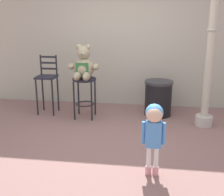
# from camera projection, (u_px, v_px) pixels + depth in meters

# --- Properties ---
(ground_plane) EXTENTS (24.00, 24.00, 0.00)m
(ground_plane) POSITION_uv_depth(u_px,v_px,m) (106.00, 142.00, 4.32)
(ground_plane) COLOR #815E59
(building_wall) EXTENTS (6.06, 0.30, 3.87)m
(building_wall) POSITION_uv_depth(u_px,v_px,m) (122.00, 12.00, 5.82)
(building_wall) COLOR #A8A795
(building_wall) RESTS_ON ground_plane
(bar_stool_with_teddy) EXTENTS (0.44, 0.44, 0.76)m
(bar_stool_with_teddy) POSITION_uv_depth(u_px,v_px,m) (85.00, 89.00, 5.24)
(bar_stool_with_teddy) COLOR #1F1F2D
(bar_stool_with_teddy) RESTS_ON ground_plane
(teddy_bear) EXTENTS (0.58, 0.52, 0.62)m
(teddy_bear) POSITION_uv_depth(u_px,v_px,m) (84.00, 66.00, 5.10)
(teddy_bear) COLOR gray
(teddy_bear) RESTS_ON bar_stool_with_teddy
(child_walking) EXTENTS (0.28, 0.22, 0.89)m
(child_walking) POSITION_uv_depth(u_px,v_px,m) (154.00, 124.00, 3.26)
(child_walking) COLOR pink
(child_walking) RESTS_ON ground_plane
(trash_bin) EXTENTS (0.54, 0.54, 0.68)m
(trash_bin) POSITION_uv_depth(u_px,v_px,m) (158.00, 98.00, 5.43)
(trash_bin) COLOR black
(trash_bin) RESTS_ON ground_plane
(lamppost) EXTENTS (0.30, 0.30, 2.83)m
(lamppost) POSITION_uv_depth(u_px,v_px,m) (209.00, 62.00, 4.68)
(lamppost) COLOR #B7B0A6
(lamppost) RESTS_ON ground_plane
(bar_chair_empty) EXTENTS (0.37, 0.37, 1.13)m
(bar_chair_empty) POSITION_uv_depth(u_px,v_px,m) (47.00, 81.00, 5.48)
(bar_chair_empty) COLOR #1F1F2D
(bar_chair_empty) RESTS_ON ground_plane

